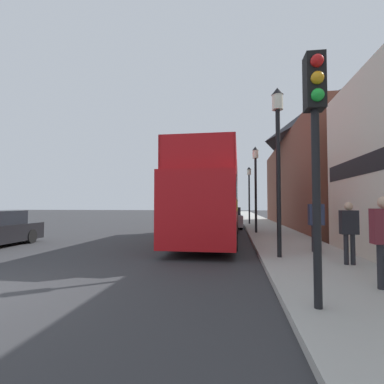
% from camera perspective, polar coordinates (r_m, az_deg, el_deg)
% --- Properties ---
extents(ground_plane, '(144.00, 144.00, 0.00)m').
position_cam_1_polar(ground_plane, '(26.21, -3.32, -6.13)').
color(ground_plane, '#333335').
extents(sidewalk, '(2.89, 108.00, 0.14)m').
position_cam_1_polar(sidewalk, '(22.81, 13.60, -6.43)').
color(sidewalk, '#ADAAA3').
rests_on(sidewalk, ground_plane).
extents(brick_terrace_rear, '(6.00, 20.35, 9.82)m').
position_cam_1_polar(brick_terrace_rear, '(24.76, 23.59, 5.25)').
color(brick_terrace_rear, brown).
rests_on(brick_terrace_rear, ground_plane).
extents(tour_bus, '(2.62, 10.79, 3.88)m').
position_cam_1_polar(tour_bus, '(14.22, 3.70, -2.03)').
color(tour_bus, red).
rests_on(tour_bus, ground_plane).
extents(parked_car_ahead_of_bus, '(2.03, 4.27, 1.50)m').
position_cam_1_polar(parked_car_ahead_of_bus, '(21.94, 6.94, -4.99)').
color(parked_car_ahead_of_bus, '#9E9EA3').
rests_on(parked_car_ahead_of_bus, ground_plane).
extents(pedestrian_second, '(0.42, 0.23, 1.59)m').
position_cam_1_polar(pedestrian_second, '(8.67, 27.73, -5.90)').
color(pedestrian_second, '#232328').
rests_on(pedestrian_second, sidewalk).
extents(pedestrian_third, '(0.47, 0.26, 1.78)m').
position_cam_1_polar(pedestrian_third, '(10.58, 22.58, -4.69)').
color(pedestrian_third, '#232328').
rests_on(pedestrian_third, sidewalk).
extents(traffic_signal, '(0.28, 0.42, 3.80)m').
position_cam_1_polar(traffic_signal, '(4.96, 22.45, 12.48)').
color(traffic_signal, black).
rests_on(traffic_signal, sidewalk).
extents(lamp_post_nearest, '(0.35, 0.35, 5.02)m').
position_cam_1_polar(lamp_post_nearest, '(9.34, 16.06, 9.47)').
color(lamp_post_nearest, black).
rests_on(lamp_post_nearest, sidewalk).
extents(lamp_post_second, '(0.35, 0.35, 4.80)m').
position_cam_1_polar(lamp_post_second, '(17.08, 12.02, 3.55)').
color(lamp_post_second, black).
rests_on(lamp_post_second, sidewalk).
extents(lamp_post_third, '(0.35, 0.35, 4.66)m').
position_cam_1_polar(lamp_post_third, '(24.92, 10.82, 1.44)').
color(lamp_post_third, black).
rests_on(lamp_post_third, sidewalk).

